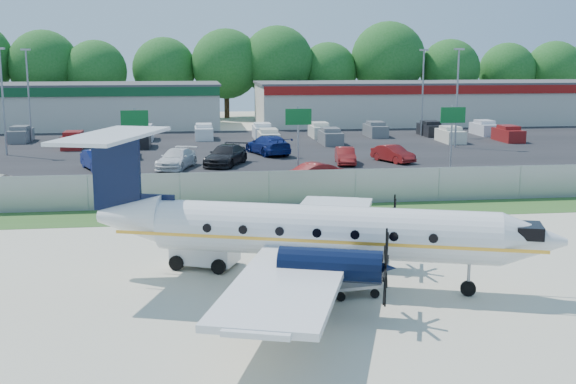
{
  "coord_description": "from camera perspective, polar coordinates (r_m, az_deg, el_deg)",
  "views": [
    {
      "loc": [
        -4.32,
        -25.95,
        8.4
      ],
      "look_at": [
        0.0,
        6.0,
        2.3
      ],
      "focal_mm": 45.0,
      "sensor_mm": 36.0,
      "label": 1
    }
  ],
  "objects": [
    {
      "name": "parking_lot",
      "position": [
        66.62,
        -3.93,
        3.45
      ],
      "size": [
        170.0,
        32.0,
        0.02
      ],
      "primitive_type": "cube",
      "color": "black",
      "rests_on": "ground"
    },
    {
      "name": "cone_starboard_wing",
      "position": [
        36.67,
        6.87,
        -2.18
      ],
      "size": [
        0.4,
        0.4,
        0.56
      ],
      "color": "orange",
      "rests_on": "ground"
    },
    {
      "name": "sign_mid",
      "position": [
        49.63,
        0.82,
        5.18
      ],
      "size": [
        1.8,
        0.26,
        5.0
      ],
      "color": "gray",
      "rests_on": "ground"
    },
    {
      "name": "light_pole_nw",
      "position": [
        65.92,
        -21.63,
        7.21
      ],
      "size": [
        0.9,
        0.35,
        9.09
      ],
      "color": "gray",
      "rests_on": "ground"
    },
    {
      "name": "light_pole_sw",
      "position": [
        75.66,
        -19.84,
        7.69
      ],
      "size": [
        0.9,
        0.35,
        9.09
      ],
      "color": "gray",
      "rests_on": "ground"
    },
    {
      "name": "building_east",
      "position": [
        93.19,
        11.39,
        6.95
      ],
      "size": [
        44.4,
        12.4,
        5.24
      ],
      "color": "beige",
      "rests_on": "ground"
    },
    {
      "name": "road_car_west",
      "position": [
        45.8,
        -21.81,
        -0.63
      ],
      "size": [
        5.69,
        2.83,
        1.55
      ],
      "primitive_type": "imported",
      "rotation": [
        0.0,
        0.0,
        1.52
      ],
      "color": "beige",
      "rests_on": "ground"
    },
    {
      "name": "building_west",
      "position": [
        90.29,
        -20.41,
        6.38
      ],
      "size": [
        46.4,
        12.4,
        5.24
      ],
      "color": "beige",
      "rests_on": "ground"
    },
    {
      "name": "parked_car_f",
      "position": [
        62.48,
        -12.93,
        2.71
      ],
      "size": [
        2.98,
        5.55,
        1.48
      ],
      "primitive_type": "imported",
      "rotation": [
        0.0,
        0.0,
        3.24
      ],
      "color": "beige",
      "rests_on": "ground"
    },
    {
      "name": "road_car_mid",
      "position": [
        47.62,
        1.79,
        0.55
      ],
      "size": [
        4.62,
        3.13,
        1.44
      ],
      "primitive_type": "imported",
      "rotation": [
        0.0,
        0.0,
        -1.16
      ],
      "color": "maroon",
      "rests_on": "ground"
    },
    {
      "name": "access_road",
      "position": [
        45.92,
        -2.17,
        0.18
      ],
      "size": [
        170.0,
        8.0,
        0.02
      ],
      "primitive_type": "cube",
      "color": "black",
      "rests_on": "ground"
    },
    {
      "name": "pushback_tug",
      "position": [
        29.31,
        -6.36,
        -4.68
      ],
      "size": [
        2.93,
        2.62,
        1.36
      ],
      "color": "silver",
      "rests_on": "ground"
    },
    {
      "name": "tree_line",
      "position": [
        100.39,
        -5.24,
        5.87
      ],
      "size": [
        112.0,
        6.0,
        14.0
      ],
      "primitive_type": null,
      "color": "#195519",
      "rests_on": "ground"
    },
    {
      "name": "parked_car_c",
      "position": [
        56.43,
        -4.92,
        2.11
      ],
      "size": [
        4.13,
        5.87,
        1.58
      ],
      "primitive_type": "imported",
      "rotation": [
        0.0,
        0.0,
        -0.39
      ],
      "color": "black",
      "rests_on": "ground"
    },
    {
      "name": "light_pole_se",
      "position": [
        77.91,
        10.61,
        8.2
      ],
      "size": [
        0.9,
        0.35,
        9.09
      ],
      "color": "gray",
      "rests_on": "ground"
    },
    {
      "name": "parked_car_a",
      "position": [
        55.88,
        -14.79,
        1.71
      ],
      "size": [
        3.1,
        4.74,
        1.48
      ],
      "primitive_type": "imported",
      "rotation": [
        0.0,
        0.0,
        0.38
      ],
      "color": "navy",
      "rests_on": "ground"
    },
    {
      "name": "parked_car_g",
      "position": [
        62.45,
        -1.58,
        2.98
      ],
      "size": [
        3.99,
        6.25,
        1.69
      ],
      "primitive_type": "imported",
      "rotation": [
        0.0,
        0.0,
        3.45
      ],
      "color": "navy",
      "rests_on": "ground"
    },
    {
      "name": "aircraft",
      "position": [
        26.31,
        2.06,
        -3.07
      ],
      "size": [
        18.0,
        17.55,
        5.52
      ],
      "color": "silver",
      "rests_on": "ground"
    },
    {
      "name": "baggage_cart_near",
      "position": [
        25.7,
        -0.05,
        -7.37
      ],
      "size": [
        1.94,
        1.46,
        0.91
      ],
      "color": "gray",
      "rests_on": "ground"
    },
    {
      "name": "parked_car_b",
      "position": [
        55.36,
        -8.79,
        1.86
      ],
      "size": [
        3.55,
        5.47,
        1.47
      ],
      "primitive_type": "imported",
      "rotation": [
        0.0,
        0.0,
        -0.32
      ],
      "color": "silver",
      "rests_on": "ground"
    },
    {
      "name": "light_pole_ne",
      "position": [
        68.49,
        13.23,
        7.78
      ],
      "size": [
        0.9,
        0.35,
        9.09
      ],
      "color": "gray",
      "rests_on": "ground"
    },
    {
      "name": "ground",
      "position": [
        27.61,
        1.68,
        -7.0
      ],
      "size": [
        170.0,
        170.0,
        0.0
      ],
      "primitive_type": "plane",
      "color": "beige",
      "rests_on": "ground"
    },
    {
      "name": "far_parking_rows",
      "position": [
        71.57,
        -4.2,
        3.94
      ],
      "size": [
        56.0,
        10.0,
        1.6
      ],
      "primitive_type": null,
      "color": "gray",
      "rests_on": "ground"
    },
    {
      "name": "parked_car_e",
      "position": [
        58.53,
        8.28,
        2.35
      ],
      "size": [
        2.98,
        4.32,
        1.35
      ],
      "primitive_type": "imported",
      "rotation": [
        0.0,
        0.0,
        0.42
      ],
      "color": "maroon",
      "rests_on": "ground"
    },
    {
      "name": "grass_verge",
      "position": [
        39.1,
        -1.18,
        -1.68
      ],
      "size": [
        170.0,
        4.0,
        0.02
      ],
      "primitive_type": "cube",
      "color": "#2D561E",
      "rests_on": "ground"
    },
    {
      "name": "cone_nose",
      "position": [
        32.76,
        15.6,
        -4.14
      ],
      "size": [
        0.33,
        0.33,
        0.47
      ],
      "color": "orange",
      "rests_on": "ground"
    },
    {
      "name": "sign_left",
      "position": [
        49.22,
        -12.0,
        4.9
      ],
      "size": [
        1.8,
        0.26,
        5.0
      ],
      "color": "gray",
      "rests_on": "ground"
    },
    {
      "name": "sign_right",
      "position": [
        52.39,
        12.85,
        5.2
      ],
      "size": [
        1.8,
        0.26,
        5.0
      ],
      "color": "gray",
      "rests_on": "ground"
    },
    {
      "name": "parked_car_d",
      "position": [
        56.97,
        4.54,
        2.2
      ],
      "size": [
        1.89,
        4.18,
        1.33
      ],
      "primitive_type": "imported",
      "rotation": [
        0.0,
        0.0,
        -0.12
      ],
      "color": "maroon",
      "rests_on": "ground"
    },
    {
      "name": "baggage_cart_far",
      "position": [
        25.94,
        5.16,
        -7.19
      ],
      "size": [
        1.95,
        1.33,
        0.95
      ],
      "color": "gray",
      "rests_on": "ground"
    },
    {
      "name": "perimeter_fence",
      "position": [
        40.85,
        -1.5,
        0.28
      ],
      "size": [
        120.0,
        0.06,
        1.99
      ],
      "color": "gray",
      "rests_on": "ground"
    }
  ]
}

